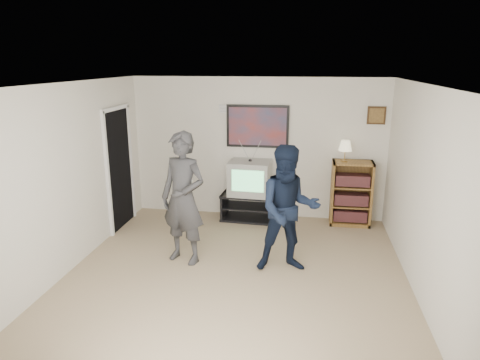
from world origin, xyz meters
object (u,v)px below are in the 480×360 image
(media_stand, at_px, (249,206))
(bookshelf, at_px, (351,193))
(person_tall, at_px, (183,198))
(crt_television, at_px, (250,178))
(person_short, at_px, (289,209))

(media_stand, distance_m, bookshelf, 1.80)
(person_tall, bearing_deg, crt_television, 86.91)
(person_short, bearing_deg, media_stand, 102.05)
(crt_television, xyz_separation_m, person_tall, (-0.69, -1.77, 0.15))
(person_tall, xyz_separation_m, person_short, (1.45, -0.05, -0.07))
(bookshelf, bearing_deg, person_short, -118.00)
(bookshelf, distance_m, person_short, 2.13)
(crt_television, relative_size, person_short, 0.41)
(person_tall, bearing_deg, media_stand, 87.41)
(crt_television, bearing_deg, person_short, -63.92)
(media_stand, distance_m, person_tall, 2.02)
(crt_television, distance_m, bookshelf, 1.77)
(media_stand, xyz_separation_m, person_short, (0.78, -1.82, 0.62))
(media_stand, bearing_deg, person_tall, -107.70)
(bookshelf, bearing_deg, person_tall, -143.33)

